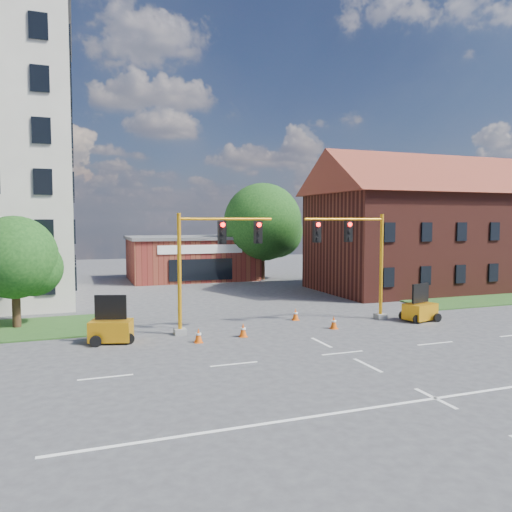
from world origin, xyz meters
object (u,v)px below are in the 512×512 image
Objects in this scene: signal_mast_west at (211,257)px; trailer_east at (420,310)px; signal_mast_east at (357,254)px; trailer_west at (111,328)px; pickup_white at (372,285)px.

trailer_east is at bearing -5.97° from signal_mast_west.
signal_mast_east is 2.82× the size of trailer_west.
trailer_west is at bearing 137.47° from pickup_white.
pickup_white is (20.42, 9.11, 0.05)m from trailer_west.
trailer_west is 0.42× the size of pickup_white.
pickup_white is at bearing 29.22° from signal_mast_west.
trailer_west is at bearing 161.33° from trailer_east.
signal_mast_west is 6.04m from trailer_west.
signal_mast_east is 2.97× the size of trailer_east.
signal_mast_west is 17.88m from pickup_white.
pickup_white is at bearing 52.29° from signal_mast_east.
signal_mast_west reaches higher than trailer_east.
trailer_west is at bearing -177.83° from signal_mast_east.
trailer_west is (-5.07, -0.52, -3.24)m from signal_mast_west.
signal_mast_west is at bearing 142.65° from pickup_white.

